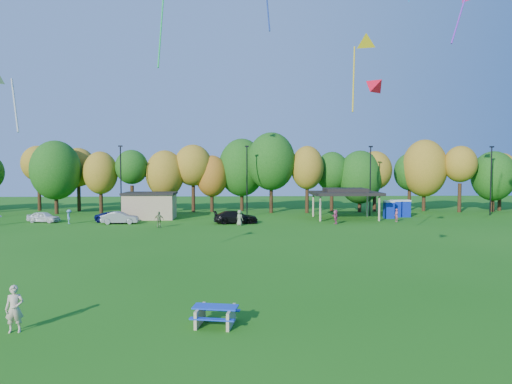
{
  "coord_description": "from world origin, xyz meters",
  "views": [
    {
      "loc": [
        0.79,
        -18.4,
        6.45
      ],
      "look_at": [
        1.78,
        6.0,
        5.07
      ],
      "focal_mm": 32.0,
      "sensor_mm": 36.0,
      "label": 1
    }
  ],
  "objects_px": {
    "car_c": "(115,217)",
    "car_d": "(236,217)",
    "picnic_table": "(215,314)",
    "kite_flyer": "(15,309)",
    "car_b": "(120,218)",
    "porta_potties": "(397,209)",
    "car_a": "(44,217)"
  },
  "relations": [
    {
      "from": "car_c",
      "to": "car_d",
      "type": "bearing_deg",
      "value": -76.46
    },
    {
      "from": "picnic_table",
      "to": "kite_flyer",
      "type": "distance_m",
      "value": 7.79
    },
    {
      "from": "car_b",
      "to": "kite_flyer",
      "type": "bearing_deg",
      "value": -175.91
    },
    {
      "from": "kite_flyer",
      "to": "car_c",
      "type": "relative_size",
      "value": 0.41
    },
    {
      "from": "porta_potties",
      "to": "car_c",
      "type": "relative_size",
      "value": 0.83
    },
    {
      "from": "picnic_table",
      "to": "porta_potties",
      "type": "bearing_deg",
      "value": 71.83
    },
    {
      "from": "porta_potties",
      "to": "car_b",
      "type": "distance_m",
      "value": 33.7
    },
    {
      "from": "porta_potties",
      "to": "kite_flyer",
      "type": "relative_size",
      "value": 2.03
    },
    {
      "from": "car_a",
      "to": "picnic_table",
      "type": "bearing_deg",
      "value": -134.64
    },
    {
      "from": "picnic_table",
      "to": "kite_flyer",
      "type": "height_order",
      "value": "kite_flyer"
    },
    {
      "from": "kite_flyer",
      "to": "car_a",
      "type": "height_order",
      "value": "kite_flyer"
    },
    {
      "from": "kite_flyer",
      "to": "car_b",
      "type": "relative_size",
      "value": 0.45
    },
    {
      "from": "car_c",
      "to": "car_d",
      "type": "relative_size",
      "value": 0.9
    },
    {
      "from": "porta_potties",
      "to": "kite_flyer",
      "type": "height_order",
      "value": "porta_potties"
    },
    {
      "from": "car_d",
      "to": "car_c",
      "type": "bearing_deg",
      "value": 77.8
    },
    {
      "from": "kite_flyer",
      "to": "car_b",
      "type": "xyz_separation_m",
      "value": [
        -4.56,
        33.78,
        -0.25
      ]
    },
    {
      "from": "car_b",
      "to": "car_c",
      "type": "xyz_separation_m",
      "value": [
        -0.88,
        1.27,
        -0.04
      ]
    },
    {
      "from": "porta_potties",
      "to": "car_b",
      "type": "height_order",
      "value": "porta_potties"
    },
    {
      "from": "picnic_table",
      "to": "car_a",
      "type": "relative_size",
      "value": 0.55
    },
    {
      "from": "picnic_table",
      "to": "car_c",
      "type": "relative_size",
      "value": 0.45
    },
    {
      "from": "picnic_table",
      "to": "car_c",
      "type": "bearing_deg",
      "value": 121.45
    },
    {
      "from": "porta_potties",
      "to": "kite_flyer",
      "type": "bearing_deg",
      "value": -126.53
    },
    {
      "from": "car_a",
      "to": "car_c",
      "type": "height_order",
      "value": "car_a"
    },
    {
      "from": "kite_flyer",
      "to": "car_a",
      "type": "relative_size",
      "value": 0.5
    },
    {
      "from": "car_b",
      "to": "car_d",
      "type": "height_order",
      "value": "car_d"
    },
    {
      "from": "porta_potties",
      "to": "picnic_table",
      "type": "bearing_deg",
      "value": -118.72
    },
    {
      "from": "kite_flyer",
      "to": "car_a",
      "type": "bearing_deg",
      "value": 100.87
    },
    {
      "from": "car_a",
      "to": "car_b",
      "type": "xyz_separation_m",
      "value": [
        9.09,
        -1.56,
        0.04
      ]
    },
    {
      "from": "kite_flyer",
      "to": "car_d",
      "type": "xyz_separation_m",
      "value": [
        8.45,
        33.55,
        -0.2
      ]
    },
    {
      "from": "kite_flyer",
      "to": "porta_potties",
      "type": "bearing_deg",
      "value": 43.22
    },
    {
      "from": "picnic_table",
      "to": "car_a",
      "type": "xyz_separation_m",
      "value": [
        -21.41,
        34.85,
        0.18
      ]
    },
    {
      "from": "kite_flyer",
      "to": "car_d",
      "type": "relative_size",
      "value": 0.37
    }
  ]
}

